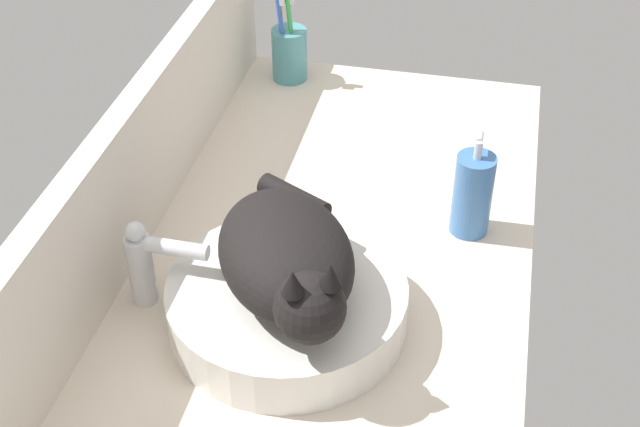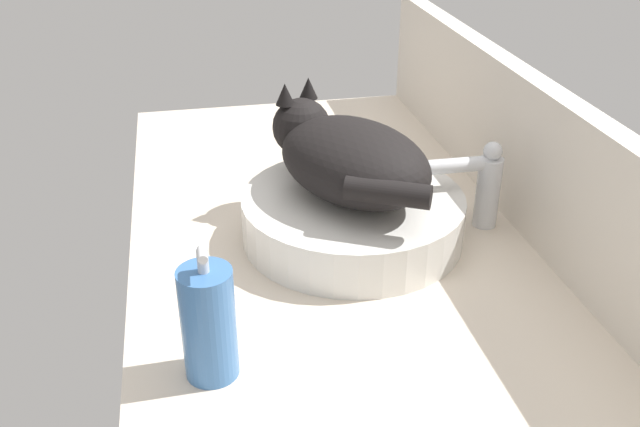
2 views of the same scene
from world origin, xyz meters
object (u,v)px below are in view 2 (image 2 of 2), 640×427
soap_dispenser (209,323)px  cat (347,157)px  faucet (482,182)px  sink_basin (353,217)px

soap_dispenser → cat: bearing=141.3°
faucet → soap_dispenser: size_ratio=0.82×
soap_dispenser → faucet: bearing=121.4°
sink_basin → soap_dispenser: bearing=-40.9°
cat → soap_dispenser: size_ratio=1.81×
cat → faucet: size_ratio=2.22×
faucet → sink_basin: bearing=-90.8°
sink_basin → faucet: faucet is taller
cat → soap_dispenser: bearing=-38.7°
cat → soap_dispenser: cat is taller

